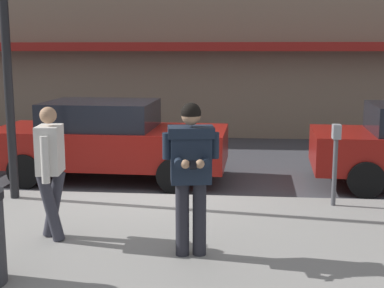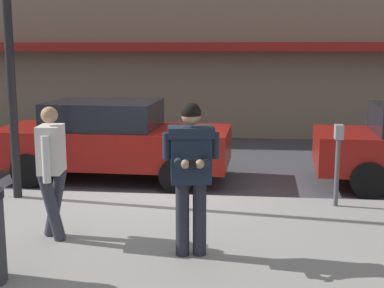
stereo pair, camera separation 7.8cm
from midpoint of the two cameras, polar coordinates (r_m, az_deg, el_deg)
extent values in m
plane|color=#3D3D42|center=(9.28, -4.10, -5.78)|extent=(80.00, 80.00, 0.00)
cube|color=gray|center=(6.45, 0.23, -12.36)|extent=(32.00, 5.30, 0.14)
cube|color=silver|center=(9.21, 2.12, -5.88)|extent=(28.00, 0.12, 0.01)
cube|color=maroon|center=(14.95, 3.88, 10.31)|extent=(26.60, 0.70, 0.24)
cube|color=maroon|center=(10.59, -8.12, -0.16)|extent=(4.55, 1.94, 0.70)
cube|color=black|center=(10.55, -9.14, 3.13)|extent=(2.11, 1.69, 0.52)
cylinder|color=black|center=(11.20, 0.01, -1.32)|extent=(0.65, 0.24, 0.64)
cylinder|color=black|center=(9.55, -1.37, -3.33)|extent=(0.65, 0.24, 0.64)
cylinder|color=black|center=(11.89, -13.44, -0.93)|extent=(0.65, 0.24, 0.64)
cylinder|color=black|center=(10.35, -16.83, -2.71)|extent=(0.65, 0.24, 0.64)
cylinder|color=black|center=(11.36, 17.20, -1.61)|extent=(0.65, 0.25, 0.64)
cylinder|color=black|center=(9.71, 18.55, -3.64)|extent=(0.65, 0.25, 0.64)
cylinder|color=#23232B|center=(6.31, 1.16, -7.97)|extent=(0.16, 0.16, 0.88)
cylinder|color=#23232B|center=(6.30, -0.67, -8.00)|extent=(0.16, 0.16, 0.88)
cube|color=#192333|center=(6.11, 0.25, -1.19)|extent=(0.50, 0.37, 0.64)
cube|color=#192333|center=(6.06, 0.26, 1.31)|extent=(0.57, 0.42, 0.12)
cylinder|color=#192333|center=(6.11, 2.78, -0.15)|extent=(0.11, 0.11, 0.30)
cylinder|color=#192333|center=(5.97, 1.77, -1.85)|extent=(0.15, 0.31, 0.10)
sphere|color=tan|center=(5.83, 1.23, -2.14)|extent=(0.10, 0.10, 0.10)
cylinder|color=#192333|center=(6.08, -2.29, -0.20)|extent=(0.11, 0.11, 0.30)
cylinder|color=#192333|center=(5.95, -1.08, -1.88)|extent=(0.15, 0.31, 0.10)
sphere|color=tan|center=(5.82, -0.36, -2.16)|extent=(0.10, 0.10, 0.10)
cube|color=black|center=(5.79, 0.46, -2.24)|extent=(0.10, 0.15, 0.07)
sphere|color=tan|center=(6.01, 0.28, 3.06)|extent=(0.22, 0.22, 0.22)
sphere|color=black|center=(6.00, 0.28, 3.34)|extent=(0.23, 0.23, 0.23)
cylinder|color=#33333D|center=(7.16, -14.08, -6.15)|extent=(0.34, 0.19, 0.87)
cylinder|color=#33333D|center=(6.99, -14.42, -6.56)|extent=(0.34, 0.19, 0.87)
cube|color=silver|center=(6.91, -14.51, -0.53)|extent=(0.33, 0.45, 0.60)
cylinder|color=silver|center=(7.16, -14.00, -0.79)|extent=(0.10, 0.10, 0.58)
cylinder|color=silver|center=(6.69, -14.99, -1.60)|extent=(0.10, 0.10, 0.58)
sphere|color=tan|center=(6.85, -14.66, 3.01)|extent=(0.21, 0.21, 0.21)
cylinder|color=black|center=(8.95, -18.64, 8.96)|extent=(0.14, 0.14, 4.60)
cylinder|color=#4C4C51|center=(8.51, 15.45, -2.98)|extent=(0.07, 0.07, 1.05)
cube|color=gray|center=(8.39, 15.66, 1.25)|extent=(0.12, 0.18, 0.22)
camera|label=1|loc=(0.04, -89.63, 0.07)|focal=50.00mm
camera|label=2|loc=(0.04, 90.37, -0.07)|focal=50.00mm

